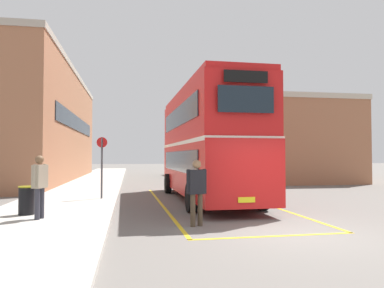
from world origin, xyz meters
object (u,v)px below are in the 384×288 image
at_px(double_decker_bus, 206,142).
at_px(pedestrian_waiting_near, 40,182).
at_px(bus_stop_sign, 102,161).
at_px(single_deck_bus, 196,159).
at_px(litter_bin, 27,200).
at_px(pedestrian_boarding, 197,187).

bearing_deg(double_decker_bus, pedestrian_waiting_near, -141.08).
relative_size(double_decker_bus, bus_stop_sign, 4.13).
bearing_deg(single_deck_bus, litter_bin, -112.91).
xyz_separation_m(pedestrian_boarding, litter_bin, (-4.89, 1.94, -0.49)).
height_order(pedestrian_boarding, pedestrian_waiting_near, pedestrian_waiting_near).
distance_m(single_deck_bus, pedestrian_waiting_near, 24.03).
height_order(pedestrian_boarding, litter_bin, pedestrian_boarding).
xyz_separation_m(double_decker_bus, pedestrian_waiting_near, (-5.80, -4.69, -1.32)).
bearing_deg(pedestrian_boarding, bus_stop_sign, 116.49).
xyz_separation_m(single_deck_bus, bus_stop_sign, (-7.20, -17.58, 0.05)).
bearing_deg(bus_stop_sign, pedestrian_boarding, -63.51).
bearing_deg(pedestrian_boarding, pedestrian_waiting_near, 166.02).
bearing_deg(bus_stop_sign, litter_bin, -115.61).
height_order(pedestrian_boarding, bus_stop_sign, bus_stop_sign).
xyz_separation_m(pedestrian_boarding, bus_stop_sign, (-2.97, 5.95, 0.63)).
distance_m(single_deck_bus, bus_stop_sign, 19.00).
distance_m(double_decker_bus, litter_bin, 7.68).
distance_m(litter_bin, bus_stop_sign, 4.59).
bearing_deg(litter_bin, pedestrian_waiting_near, -56.64).
height_order(double_decker_bus, single_deck_bus, double_decker_bus).
relative_size(double_decker_bus, single_deck_bus, 1.05).
bearing_deg(pedestrian_waiting_near, pedestrian_boarding, -13.98).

